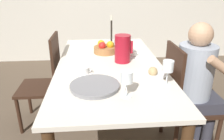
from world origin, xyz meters
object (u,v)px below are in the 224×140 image
Objects in this scene: wine_glass_juice at (127,79)px; bread_plate at (153,73)px; chair_opposite at (47,80)px; serving_tray at (95,86)px; wine_glass_water at (168,67)px; teacup_across at (132,54)px; chair_person_side at (183,98)px; person_seated at (198,79)px; teacup_near_person at (84,71)px; fruit_bowl at (105,48)px; red_pitcher at (123,49)px; candlestick_tall at (111,34)px.

bread_plate is at bearing 51.00° from wine_glass_juice.
chair_opposite reaches higher than serving_tray.
wine_glass_water is 0.52m from serving_tray.
wine_glass_juice reaches higher than teacup_across.
wine_glass_juice is 0.81m from teacup_across.
wine_glass_juice is 0.27m from serving_tray.
wine_glass_water is at bearing -78.44° from teacup_across.
chair_person_side is at bearing 45.51° from wine_glass_water.
person_seated is 0.95m from teacup_near_person.
bread_plate is (0.08, -0.48, -0.01)m from teacup_across.
bread_plate is 0.70m from fruit_bowl.
teacup_across is 0.29m from fruit_bowl.
red_pitcher reaches higher than teacup_near_person.
red_pitcher is 1.81× the size of teacup_across.
candlestick_tall is (0.20, 1.09, 0.11)m from serving_tray.
teacup_near_person is at bearing 157.00° from wine_glass_water.
wine_glass_juice is 0.53× the size of candlestick_tall.
teacup_across is (0.45, 0.40, 0.00)m from teacup_near_person.
wine_glass_juice is (-0.06, -0.64, 0.00)m from red_pitcher.
teacup_across is at bearing -128.83° from person_seated.
wine_glass_juice reaches higher than bread_plate.
wine_glass_juice reaches higher than serving_tray.
teacup_near_person is at bearing 107.81° from serving_tray.
chair_person_side is 0.84× the size of person_seated.
person_seated reaches higher than teacup_across.
serving_tray is at bearing -72.19° from teacup_near_person.
wine_glass_water is 1.08× the size of wine_glass_juice.
wine_glass_juice is at bearing -129.00° from bread_plate.
candlestick_tall is at bearing 79.57° from serving_tray.
chair_opposite is 1.19m from wine_glass_juice.
fruit_bowl is (-0.26, 0.13, 0.02)m from teacup_across.
person_seated is at bearing -51.51° from candlestick_tall.
chair_person_side is 2.83× the size of serving_tray.
bread_plate is (0.20, -0.33, -0.11)m from red_pitcher.
chair_person_side is 3.94× the size of red_pitcher.
chair_person_side is at bearing 19.48° from serving_tray.
teacup_near_person is at bearing -139.37° from chair_opposite.
person_seated is 1.09m from candlestick_tall.
teacup_near_person is at bearing -89.75° from person_seated.
wine_glass_juice is at bearing -54.49° from chair_person_side.
bread_plate is (0.53, -0.07, -0.01)m from teacup_near_person.
bread_plate is 0.64× the size of candlestick_tall.
red_pitcher is at bearing -112.62° from person_seated.
serving_tray is (-0.26, -0.51, -0.11)m from red_pitcher.
red_pitcher is 0.32m from fruit_bowl.
teacup_near_person is at bearing -109.79° from fruit_bowl.
chair_opposite reaches higher than wine_glass_water.
teacup_across is at bearing -133.62° from chair_person_side.
fruit_bowl is at bearing 81.91° from serving_tray.
wine_glass_juice is at bearing -90.03° from candlestick_tall.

